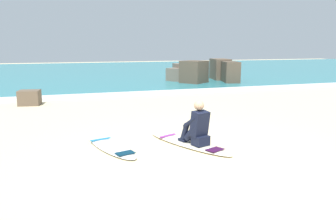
{
  "coord_description": "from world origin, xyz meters",
  "views": [
    {
      "loc": [
        -2.58,
        -5.86,
        2.14
      ],
      "look_at": [
        0.06,
        1.93,
        0.55
      ],
      "focal_mm": 36.04,
      "sensor_mm": 36.0,
      "label": 1
    }
  ],
  "objects_px": {
    "surfer_seated": "(197,127)",
    "shoreline_rock": "(30,98)",
    "surfboard_main": "(188,143)",
    "surfboard_spare_near": "(111,147)"
  },
  "relations": [
    {
      "from": "surfer_seated",
      "to": "shoreline_rock",
      "type": "relative_size",
      "value": 1.3
    },
    {
      "from": "surfboard_spare_near",
      "to": "shoreline_rock",
      "type": "height_order",
      "value": "shoreline_rock"
    },
    {
      "from": "surfboard_main",
      "to": "surfer_seated",
      "type": "height_order",
      "value": "surfer_seated"
    },
    {
      "from": "surfboard_main",
      "to": "shoreline_rock",
      "type": "bearing_deg",
      "value": 118.82
    },
    {
      "from": "surfer_seated",
      "to": "surfboard_spare_near",
      "type": "bearing_deg",
      "value": 164.38
    },
    {
      "from": "surfboard_spare_near",
      "to": "shoreline_rock",
      "type": "distance_m",
      "value": 6.56
    },
    {
      "from": "surfboard_main",
      "to": "surfer_seated",
      "type": "distance_m",
      "value": 0.47
    },
    {
      "from": "surfboard_main",
      "to": "shoreline_rock",
      "type": "xyz_separation_m",
      "value": [
        -3.59,
        6.53,
        0.24
      ]
    },
    {
      "from": "surfboard_main",
      "to": "shoreline_rock",
      "type": "height_order",
      "value": "shoreline_rock"
    },
    {
      "from": "shoreline_rock",
      "to": "surfer_seated",
      "type": "bearing_deg",
      "value": -61.27
    }
  ]
}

